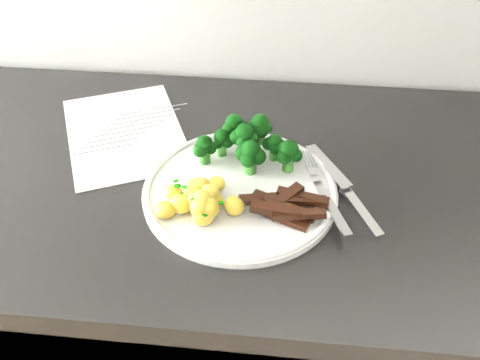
# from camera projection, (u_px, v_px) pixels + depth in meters

# --- Properties ---
(counter) EXTENTS (2.48, 0.62, 0.93)m
(counter) POSITION_uv_depth(u_px,v_px,m) (220.00, 333.00, 1.19)
(counter) COLOR black
(counter) RESTS_ON ground
(recipe_paper) EXTENTS (0.30, 0.35, 0.00)m
(recipe_paper) POSITION_uv_depth(u_px,v_px,m) (125.00, 132.00, 0.98)
(recipe_paper) COLOR white
(recipe_paper) RESTS_ON counter
(plate) EXTENTS (0.31, 0.31, 0.02)m
(plate) POSITION_uv_depth(u_px,v_px,m) (240.00, 190.00, 0.85)
(plate) COLOR white
(plate) RESTS_ON counter
(broccoli) EXTENTS (0.18, 0.12, 0.07)m
(broccoli) POSITION_uv_depth(u_px,v_px,m) (250.00, 142.00, 0.88)
(broccoli) COLOR #2D6C22
(broccoli) RESTS_ON plate
(potatoes) EXTENTS (0.13, 0.11, 0.05)m
(potatoes) POSITION_uv_depth(u_px,v_px,m) (201.00, 200.00, 0.80)
(potatoes) COLOR #F6DC59
(potatoes) RESTS_ON plate
(beef_strips) EXTENTS (0.14, 0.10, 0.03)m
(beef_strips) POSITION_uv_depth(u_px,v_px,m) (285.00, 205.00, 0.80)
(beef_strips) COLOR black
(beef_strips) RESTS_ON plate
(fork) EXTENTS (0.08, 0.20, 0.02)m
(fork) POSITION_uv_depth(u_px,v_px,m) (325.00, 194.00, 0.82)
(fork) COLOR silver
(fork) RESTS_ON plate
(knife) EXTENTS (0.12, 0.21, 0.03)m
(knife) POSITION_uv_depth(u_px,v_px,m) (351.00, 198.00, 0.83)
(knife) COLOR silver
(knife) RESTS_ON plate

